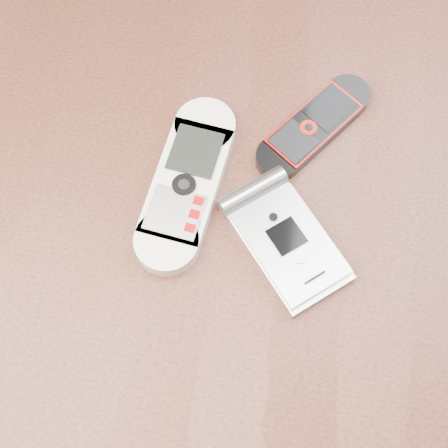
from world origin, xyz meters
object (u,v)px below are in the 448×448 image
Objects in this scene: nokia_black_red at (314,126)px; table at (219,266)px; nokia_white at (187,183)px; motorola_razr at (288,243)px.

table is at bearing -86.45° from nokia_black_red.
table is 7.32× the size of nokia_white.
motorola_razr is (-0.01, -0.11, 0.00)m from nokia_black_red.
nokia_black_red is at bearing 44.84° from motorola_razr.
nokia_white reaches higher than nokia_black_red.
nokia_white is 0.10m from motorola_razr.
table is 0.12m from nokia_white.
motorola_razr is at bearing -8.75° from table.
nokia_white is 1.38× the size of motorola_razr.
table is at bearing 132.21° from motorola_razr.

